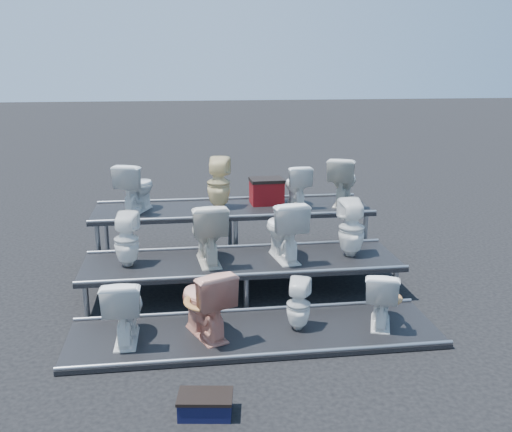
{
  "coord_description": "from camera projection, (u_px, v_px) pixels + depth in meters",
  "views": [
    {
      "loc": [
        -0.79,
        -7.17,
        3.03
      ],
      "look_at": [
        0.2,
        0.1,
        1.04
      ],
      "focal_mm": 40.0,
      "sensor_mm": 36.0,
      "label": 1
    }
  ],
  "objects": [
    {
      "name": "ground",
      "position": [
        242.0,
        292.0,
        7.76
      ],
      "size": [
        80.0,
        80.0,
        0.0
      ],
      "primitive_type": "plane",
      "color": "black",
      "rests_on": "ground"
    },
    {
      "name": "toilet_2",
      "position": [
        298.0,
        305.0,
        6.48
      ],
      "size": [
        0.36,
        0.36,
        0.6
      ],
      "primitive_type": "imported",
      "rotation": [
        0.0,
        0.0,
        2.75
      ],
      "color": "white",
      "rests_on": "tier_front"
    },
    {
      "name": "toilet_11",
      "position": [
        343.0,
        181.0,
        8.9
      ],
      "size": [
        0.69,
        0.85,
        0.75
      ],
      "primitive_type": "imported",
      "rotation": [
        0.0,
        0.0,
        2.72
      ],
      "color": "beige",
      "rests_on": "tier_back"
    },
    {
      "name": "toilet_10",
      "position": [
        297.0,
        185.0,
        8.82
      ],
      "size": [
        0.38,
        0.65,
        0.65
      ],
      "primitive_type": "imported",
      "rotation": [
        0.0,
        0.0,
        3.18
      ],
      "color": "white",
      "rests_on": "tier_back"
    },
    {
      "name": "tier_mid",
      "position": [
        242.0,
        276.0,
        7.69
      ],
      "size": [
        4.2,
        1.2,
        0.46
      ],
      "primitive_type": "cube",
      "color": "black",
      "rests_on": "ground"
    },
    {
      "name": "toilet_0",
      "position": [
        124.0,
        308.0,
        6.21
      ],
      "size": [
        0.43,
        0.74,
        0.75
      ],
      "primitive_type": "imported",
      "rotation": [
        0.0,
        0.0,
        3.13
      ],
      "color": "white",
      "rests_on": "tier_front"
    },
    {
      "name": "red_crate",
      "position": [
        267.0,
        193.0,
        8.98
      ],
      "size": [
        0.51,
        0.42,
        0.36
      ],
      "primitive_type": "cube",
      "rotation": [
        0.0,
        0.0,
        0.04
      ],
      "color": "maroon",
      "rests_on": "tier_back"
    },
    {
      "name": "toilet_1",
      "position": [
        205.0,
        301.0,
        6.32
      ],
      "size": [
        0.72,
        0.91,
        0.81
      ],
      "primitive_type": "imported",
      "rotation": [
        0.0,
        0.0,
        3.54
      ],
      "color": "tan",
      "rests_on": "tier_front"
    },
    {
      "name": "tier_back",
      "position": [
        233.0,
        234.0,
        8.89
      ],
      "size": [
        4.2,
        1.2,
        0.86
      ],
      "primitive_type": "cube",
      "color": "black",
      "rests_on": "ground"
    },
    {
      "name": "toilet_9",
      "position": [
        219.0,
        183.0,
        8.64
      ],
      "size": [
        0.43,
        0.43,
        0.78
      ],
      "primitive_type": "imported",
      "rotation": [
        0.0,
        0.0,
        2.91
      ],
      "color": "beige",
      "rests_on": "tier_back"
    },
    {
      "name": "toilet_3",
      "position": [
        381.0,
        297.0,
        6.6
      ],
      "size": [
        0.58,
        0.75,
        0.68
      ],
      "primitive_type": "imported",
      "rotation": [
        0.0,
        0.0,
        2.8
      ],
      "color": "white",
      "rests_on": "tier_front"
    },
    {
      "name": "toilet_8",
      "position": [
        136.0,
        187.0,
        8.49
      ],
      "size": [
        0.66,
        0.82,
        0.74
      ],
      "primitive_type": "imported",
      "rotation": [
        0.0,
        0.0,
        2.74
      ],
      "color": "white",
      "rests_on": "tier_back"
    },
    {
      "name": "toilet_7",
      "position": [
        352.0,
        228.0,
        7.73
      ],
      "size": [
        0.36,
        0.37,
        0.78
      ],
      "primitive_type": "imported",
      "rotation": [
        0.0,
        0.0,
        3.16
      ],
      "color": "white",
      "rests_on": "tier_mid"
    },
    {
      "name": "step_stool",
      "position": [
        205.0,
        406.0,
        5.04
      ],
      "size": [
        0.5,
        0.34,
        0.17
      ],
      "primitive_type": "cube",
      "rotation": [
        0.0,
        0.0,
        -0.14
      ],
      "color": "black",
      "rests_on": "ground"
    },
    {
      "name": "toilet_4",
      "position": [
        127.0,
        240.0,
        7.35
      ],
      "size": [
        0.37,
        0.38,
        0.71
      ],
      "primitive_type": "imported",
      "rotation": [
        0.0,
        0.0,
        2.96
      ],
      "color": "white",
      "rests_on": "tier_mid"
    },
    {
      "name": "tier_front",
      "position": [
        255.0,
        334.0,
        6.5
      ],
      "size": [
        4.2,
        1.2,
        0.06
      ],
      "primitive_type": "cube",
      "color": "black",
      "rests_on": "ground"
    },
    {
      "name": "toilet_6",
      "position": [
        284.0,
        229.0,
        7.6
      ],
      "size": [
        0.57,
        0.87,
        0.83
      ],
      "primitive_type": "imported",
      "rotation": [
        0.0,
        0.0,
        3.28
      ],
      "color": "white",
      "rests_on": "tier_mid"
    },
    {
      "name": "toilet_5",
      "position": [
        208.0,
        232.0,
        7.47
      ],
      "size": [
        0.53,
        0.85,
        0.82
      ],
      "primitive_type": "imported",
      "rotation": [
        0.0,
        0.0,
        3.23
      ],
      "color": "beige",
      "rests_on": "tier_mid"
    }
  ]
}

